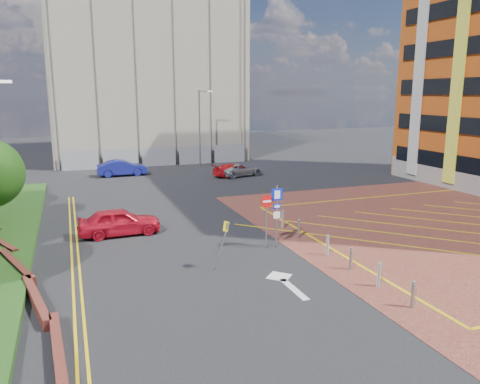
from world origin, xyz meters
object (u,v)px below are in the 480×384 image
sign_cluster (273,210)px  warning_sign (223,239)px  car_blue_back (122,168)px  car_red_left (119,222)px  car_red_back (234,170)px  car_silver_back (241,170)px  lamp_back (200,125)px

sign_cluster → warning_sign: sign_cluster is taller
sign_cluster → car_blue_back: sign_cluster is taller
warning_sign → car_red_left: bearing=118.1°
car_red_back → car_silver_back: car_red_back is taller
lamp_back → car_blue_back: size_ratio=1.75×
lamp_back → car_red_back: lamp_back is taller
car_silver_back → lamp_back: bearing=0.9°
lamp_back → car_red_back: size_ratio=1.93×
car_red_back → car_silver_back: 0.63m
car_red_back → warning_sign: bearing=149.1°
sign_cluster → car_blue_back: (-4.73, 24.15, -1.20)m
car_red_back → lamp_back: bearing=1.1°
lamp_back → warning_sign: (-7.09, -29.05, -2.93)m
sign_cluster → car_red_left: size_ratio=0.72×
car_blue_back → car_red_back: bearing=-112.2°
warning_sign → lamp_back: bearing=76.3°
car_blue_back → sign_cluster: bearing=-169.5°
lamp_back → car_red_back: (1.34, -6.77, -3.76)m
car_red_left → car_silver_back: car_red_left is taller
lamp_back → warning_sign: bearing=-103.7°
car_red_back → car_silver_back: size_ratio=0.96×
warning_sign → car_blue_back: (-1.42, 26.18, -0.68)m
car_red_left → car_silver_back: (12.77, 15.21, -0.16)m
car_red_back → car_red_left: bearing=131.4°
sign_cluster → warning_sign: size_ratio=1.43×
sign_cluster → lamp_back: bearing=82.0°
warning_sign → car_silver_back: 23.97m
sign_cluster → car_silver_back: sign_cluster is taller
sign_cluster → car_red_left: 8.67m
sign_cluster → warning_sign: bearing=-148.4°
warning_sign → car_red_left: 7.93m
car_blue_back → lamp_back: bearing=-71.9°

